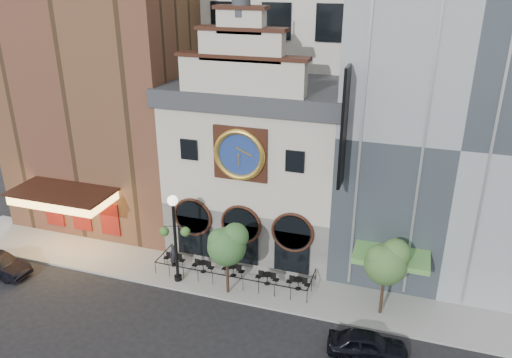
{
  "coord_description": "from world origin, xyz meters",
  "views": [
    {
      "loc": [
        10.27,
        -24.32,
        19.4
      ],
      "look_at": [
        0.38,
        6.0,
        6.02
      ],
      "focal_mm": 35.0,
      "sensor_mm": 36.0,
      "label": 1
    }
  ],
  "objects": [
    {
      "name": "bistro_0",
      "position": [
        -4.58,
        2.62,
        0.61
      ],
      "size": [
        1.58,
        0.68,
        0.9
      ],
      "color": "black",
      "rests_on": "sidewalk"
    },
    {
      "name": "tree_left",
      "position": [
        0.23,
        0.77,
        3.74
      ],
      "size": [
        2.54,
        2.45,
        4.89
      ],
      "color": "#382619",
      "rests_on": "sidewalk"
    },
    {
      "name": "car_right",
      "position": [
        9.38,
        -2.15,
        0.73
      ],
      "size": [
        4.49,
        2.29,
        1.46
      ],
      "primitive_type": "imported",
      "rotation": [
        0.0,
        0.0,
        1.7
      ],
      "color": "black",
      "rests_on": "ground"
    },
    {
      "name": "tree_right",
      "position": [
        9.79,
        1.69,
        3.8
      ],
      "size": [
        2.58,
        2.49,
        4.97
      ],
      "color": "#382619",
      "rests_on": "sidewalk"
    },
    {
      "name": "bistro_3",
      "position": [
        2.34,
        2.39,
        0.61
      ],
      "size": [
        1.58,
        0.68,
        0.9
      ],
      "color": "black",
      "rests_on": "sidewalk"
    },
    {
      "name": "sidewalk",
      "position": [
        0.0,
        2.5,
        0.07
      ],
      "size": [
        44.0,
        5.0,
        0.15
      ],
      "primitive_type": "cube",
      "color": "gray",
      "rests_on": "ground"
    },
    {
      "name": "ground",
      "position": [
        0.0,
        0.0,
        0.0
      ],
      "size": [
        120.0,
        120.0,
        0.0
      ],
      "primitive_type": "plane",
      "color": "black",
      "rests_on": "ground"
    },
    {
      "name": "bistro_1",
      "position": [
        -2.28,
        2.4,
        0.61
      ],
      "size": [
        1.58,
        0.68,
        0.9
      ],
      "color": "black",
      "rests_on": "sidewalk"
    },
    {
      "name": "pedestrian",
      "position": [
        -4.49,
        2.43,
        0.98
      ],
      "size": [
        0.7,
        0.71,
        1.66
      ],
      "primitive_type": "imported",
      "rotation": [
        0.0,
        0.0,
        0.84
      ],
      "color": "black",
      "rests_on": "sidewalk"
    },
    {
      "name": "cafe_railing",
      "position": [
        0.0,
        2.5,
        0.6
      ],
      "size": [
        10.6,
        2.6,
        0.9
      ],
      "primitive_type": null,
      "color": "black",
      "rests_on": "sidewalk"
    },
    {
      "name": "theater_building",
      "position": [
        -13.0,
        9.96,
        12.6
      ],
      "size": [
        14.0,
        15.6,
        25.0
      ],
      "color": "brown",
      "rests_on": "ground"
    },
    {
      "name": "lamppost",
      "position": [
        -3.49,
        0.97,
        4.01
      ],
      "size": [
        1.93,
        1.06,
        6.25
      ],
      "rotation": [
        0.0,
        0.0,
        0.32
      ],
      "color": "black",
      "rests_on": "sidewalk"
    },
    {
      "name": "clock_building",
      "position": [
        0.0,
        7.82,
        6.69
      ],
      "size": [
        12.6,
        8.78,
        18.65
      ],
      "color": "#605E5B",
      "rests_on": "ground"
    },
    {
      "name": "retail_building",
      "position": [
        12.99,
        9.99,
        10.14
      ],
      "size": [
        14.0,
        14.4,
        20.0
      ],
      "color": "gray",
      "rests_on": "ground"
    },
    {
      "name": "bistro_2",
      "position": [
        -0.14,
        2.6,
        0.61
      ],
      "size": [
        1.58,
        0.68,
        0.9
      ],
      "color": "black",
      "rests_on": "sidewalk"
    },
    {
      "name": "bistro_4",
      "position": [
        4.43,
        2.47,
        0.61
      ],
      "size": [
        1.58,
        0.68,
        0.9
      ],
      "color": "black",
      "rests_on": "sidewalk"
    }
  ]
}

